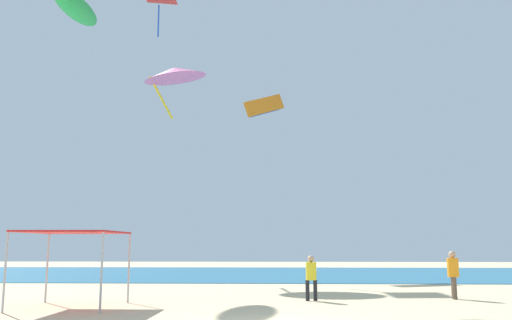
# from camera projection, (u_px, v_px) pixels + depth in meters

# --- Properties ---
(ocean_strip) EXTENTS (110.00, 21.30, 0.03)m
(ocean_strip) POSITION_uv_depth(u_px,v_px,m) (280.00, 273.00, 39.35)
(ocean_strip) COLOR #1E6B93
(ocean_strip) RESTS_ON ground
(canopy_tent) EXTENTS (3.08, 3.14, 2.51)m
(canopy_tent) POSITION_uv_depth(u_px,v_px,m) (74.00, 235.00, 18.25)
(canopy_tent) COLOR #B2B2B7
(canopy_tent) RESTS_ON ground
(person_near_tent) EXTENTS (0.43, 0.48, 1.82)m
(person_near_tent) POSITION_uv_depth(u_px,v_px,m) (453.00, 271.00, 20.84)
(person_near_tent) COLOR brown
(person_near_tent) RESTS_ON ground
(person_central) EXTENTS (0.44, 0.39, 1.66)m
(person_central) POSITION_uv_depth(u_px,v_px,m) (311.00, 274.00, 20.15)
(person_central) COLOR black
(person_central) RESTS_ON ground
(kite_parafoil_orange) EXTENTS (2.99, 2.75, 2.32)m
(kite_parafoil_orange) POSITION_uv_depth(u_px,v_px,m) (264.00, 106.00, 39.94)
(kite_parafoil_orange) COLOR orange
(kite_inflatable_green) EXTENTS (2.13, 4.79, 1.74)m
(kite_inflatable_green) POSITION_uv_depth(u_px,v_px,m) (76.00, 8.00, 32.54)
(kite_inflatable_green) COLOR green
(kite_delta_pink) EXTENTS (5.71, 5.71, 3.38)m
(kite_delta_pink) POSITION_uv_depth(u_px,v_px,m) (175.00, 73.00, 35.01)
(kite_delta_pink) COLOR pink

